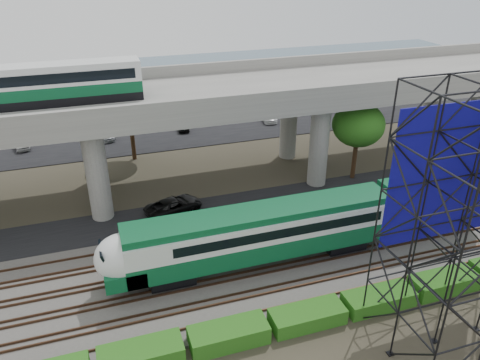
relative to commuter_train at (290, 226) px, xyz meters
name	(u,v)px	position (x,y,z in m)	size (l,w,h in m)	color
ground	(266,283)	(-2.49, -2.00, -2.88)	(140.00, 140.00, 0.00)	#474233
ballast_bed	(256,265)	(-2.49, 0.00, -2.78)	(90.00, 12.00, 0.20)	slate
service_road	(223,209)	(-2.49, 8.50, -2.84)	(90.00, 5.00, 0.08)	black
parking_lot	(172,123)	(-2.49, 32.00, -2.84)	(90.00, 18.00, 0.08)	black
harbor_water	(147,82)	(-2.49, 54.00, -2.87)	(140.00, 40.00, 0.03)	#43616F
rail_tracks	(256,263)	(-2.49, 0.00, -2.60)	(90.00, 9.52, 0.16)	#472D1E
commuter_train	(290,226)	(0.00, 0.00, 0.00)	(29.30, 3.06, 4.30)	black
overpass	(195,102)	(-3.32, 14.00, 5.33)	(80.00, 12.00, 12.40)	#9E9B93
hedge_strip	(307,316)	(-1.48, -6.30, -2.32)	(34.60, 1.80, 1.20)	#1F5A14
trees	(154,134)	(-7.15, 14.17, 2.69)	(40.94, 16.94, 7.69)	#382314
suv	(174,206)	(-6.64, 9.18, -2.11)	(2.30, 5.00, 1.39)	black
parked_cars	(185,118)	(-0.76, 31.66, -2.21)	(38.35, 9.68, 1.29)	silver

